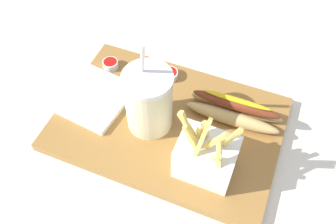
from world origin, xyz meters
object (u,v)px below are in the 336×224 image
fries_basket (206,156)px  napkin_stack (95,97)px  ketchup_cup_1 (110,64)px  soda_cup (149,101)px  ketchup_cup_2 (169,74)px  hot_dog_1 (234,110)px

fries_basket → napkin_stack: (0.26, -0.07, -0.04)m
napkin_stack → fries_basket: bearing=165.5°
ketchup_cup_1 → napkin_stack: (-0.01, 0.09, -0.00)m
soda_cup → ketchup_cup_1: soda_cup is taller
soda_cup → ketchup_cup_1: size_ratio=6.36×
soda_cup → ketchup_cup_2: size_ratio=5.73×
fries_basket → ketchup_cup_2: bearing=-52.2°
soda_cup → napkin_stack: size_ratio=1.59×
napkin_stack → ketchup_cup_2: bearing=-136.3°
hot_dog_1 → ketchup_cup_1: size_ratio=5.50×
soda_cup → ketchup_cup_2: bearing=-85.8°
ketchup_cup_2 → napkin_stack: ketchup_cup_2 is taller
soda_cup → fries_basket: 0.15m
fries_basket → napkin_stack: bearing=-14.5°
soda_cup → ketchup_cup_1: bearing=-36.3°
hot_dog_1 → napkin_stack: 0.29m
soda_cup → ketchup_cup_2: (0.01, -0.13, -0.06)m
hot_dog_1 → ketchup_cup_1: (0.29, -0.03, -0.01)m
fries_basket → ketchup_cup_1: size_ratio=4.74×
hot_dog_1 → ketchup_cup_1: bearing=-5.9°
soda_cup → napkin_stack: (0.13, -0.01, -0.06)m
ketchup_cup_1 → hot_dog_1: bearing=174.1°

